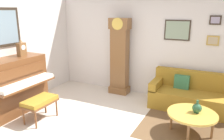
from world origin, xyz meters
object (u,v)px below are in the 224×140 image
at_px(piano, 14,85).
at_px(couch, 193,96).
at_px(piano_bench, 40,102).
at_px(mantel_clock, 21,48).
at_px(coffee_table, 192,114).
at_px(grandfather_clock, 120,59).
at_px(green_jug, 197,108).

xyz_separation_m(piano, couch, (3.53, 1.93, -0.30)).
relative_size(piano_bench, mantel_clock, 1.84).
height_order(piano_bench, coffee_table, piano_bench).
bearing_deg(piano, coffee_table, 11.97).
relative_size(couch, mantel_clock, 5.00).
height_order(grandfather_clock, mantel_clock, grandfather_clock).
relative_size(piano, green_jug, 6.00).
distance_m(piano_bench, mantel_clock, 1.32).
bearing_deg(mantel_clock, couch, 24.86).
height_order(couch, coffee_table, couch).
bearing_deg(coffee_table, mantel_clock, -172.55).
distance_m(mantel_clock, green_jug, 3.85).
height_order(piano_bench, mantel_clock, mantel_clock).
xyz_separation_m(couch, mantel_clock, (-3.53, -1.63, 1.08)).
bearing_deg(green_jug, couch, 99.24).
height_order(piano_bench, grandfather_clock, grandfather_clock).
xyz_separation_m(piano_bench, grandfather_clock, (0.78, 2.17, 0.56)).
height_order(mantel_clock, green_jug, mantel_clock).
relative_size(piano, piano_bench, 2.06).
bearing_deg(grandfather_clock, piano, -127.07).
bearing_deg(mantel_clock, piano_bench, -25.00).
distance_m(piano, green_jug, 3.80).
bearing_deg(green_jug, mantel_clock, -171.89).
bearing_deg(grandfather_clock, mantel_clock, -131.30).
distance_m(coffee_table, green_jug, 0.14).
height_order(piano, green_jug, piano).
relative_size(couch, coffee_table, 2.16).
relative_size(coffee_table, green_jug, 3.67).
bearing_deg(couch, piano, -151.32).
distance_m(grandfather_clock, mantel_clock, 2.43).
distance_m(piano_bench, couch, 3.39).
xyz_separation_m(coffee_table, mantel_clock, (-3.64, -0.48, 1.00)).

